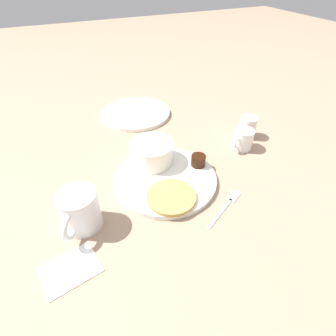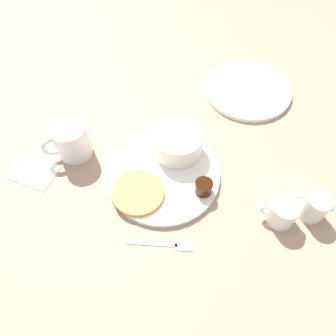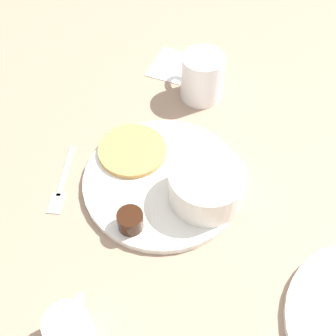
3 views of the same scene
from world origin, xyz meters
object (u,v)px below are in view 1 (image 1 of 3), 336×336
object	(u,v)px
coffee_mug	(80,211)
creamer_pitcher_near	(243,139)
fork	(227,204)
bowl	(152,152)
plate	(165,179)
creamer_pitcher_far	(247,127)

from	to	relation	value
coffee_mug	creamer_pitcher_near	bearing A→B (deg)	11.27
creamer_pitcher_near	fork	size ratio (longest dim) A/B	0.62
bowl	creamer_pitcher_near	xyz separation A→B (m)	(0.26, -0.03, -0.01)
plate	fork	world-z (taller)	plate
creamer_pitcher_far	fork	distance (m)	0.30
plate	creamer_pitcher_near	size ratio (longest dim) A/B	3.28
fork	creamer_pitcher_far	bearing A→B (deg)	45.30
plate	fork	distance (m)	0.16
plate	creamer_pitcher_near	world-z (taller)	creamer_pitcher_near
coffee_mug	creamer_pitcher_far	world-z (taller)	coffee_mug
plate	bowl	bearing A→B (deg)	95.09
bowl	coffee_mug	bearing A→B (deg)	-147.93
creamer_pitcher_far	fork	size ratio (longest dim) A/B	0.60
plate	fork	xyz separation A→B (m)	(0.10, -0.13, -0.00)
plate	creamer_pitcher_far	size ratio (longest dim) A/B	3.37
bowl	coffee_mug	world-z (taller)	coffee_mug
creamer_pitcher_far	fork	xyz separation A→B (m)	(-0.21, -0.21, -0.03)
plate	creamer_pitcher_near	distance (m)	0.26
creamer_pitcher_near	creamer_pitcher_far	xyz separation A→B (m)	(0.05, 0.05, 0.00)
bowl	fork	distance (m)	0.23
bowl	creamer_pitcher_near	world-z (taller)	bowl
plate	creamer_pitcher_far	bearing A→B (deg)	15.28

